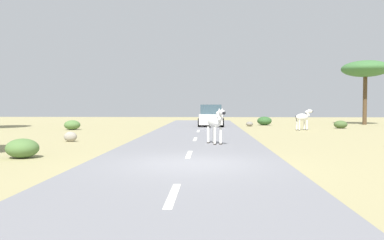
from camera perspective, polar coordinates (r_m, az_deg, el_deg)
name	(u,v)px	position (r m, az deg, el deg)	size (l,w,h in m)	color
ground_plane	(191,165)	(11.34, -0.15, -6.66)	(90.00, 90.00, 0.00)	#998E60
road	(186,164)	(11.34, -0.96, -6.53)	(6.00, 64.00, 0.05)	slate
lane_markings	(183,169)	(10.35, -1.29, -7.21)	(0.16, 56.00, 0.01)	silver
zebra_0	(215,122)	(16.83, 3.45, -0.37)	(0.90, 1.58, 1.58)	silver
zebra_1	(303,117)	(27.94, 16.04, 0.37)	(1.46, 0.97, 1.50)	silver
car_0	(211,116)	(31.32, 2.83, 0.56)	(2.07, 4.37, 1.74)	white
tree_2	(365,69)	(37.95, 24.21, 6.82)	(4.13, 4.13, 5.71)	#4C3823
bush_0	(72,125)	(28.60, -17.25, -0.71)	(1.13, 1.01, 0.68)	#4C7038
bush_2	(264,121)	(34.14, 10.63, -0.13)	(1.25, 1.13, 0.75)	#2D5628
bush_3	(341,124)	(31.04, 21.07, -0.62)	(0.98, 0.88, 0.59)	#425B2D
bush_4	(22,148)	(13.95, -23.74, -3.84)	(1.07, 0.97, 0.64)	#4C7038
rock_0	(250,124)	(32.14, 8.49, -0.58)	(0.56, 0.54, 0.39)	gray
rock_1	(70,137)	(19.34, -17.50, -2.36)	(0.62, 0.45, 0.48)	gray
rock_2	(72,124)	(31.76, -17.35, -0.59)	(0.87, 0.77, 0.50)	#A89E8C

